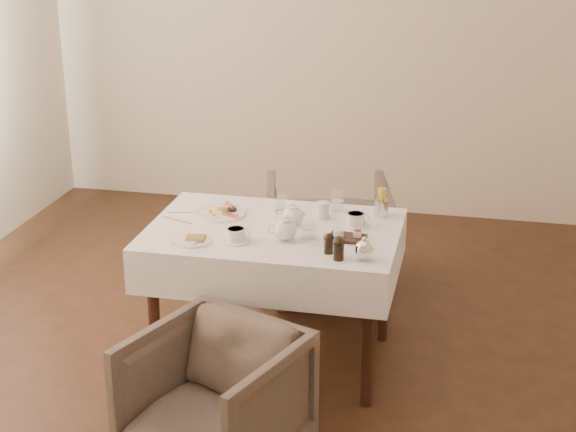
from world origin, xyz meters
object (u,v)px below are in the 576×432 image
(armchair_far, at_px, (327,237))
(teapot_centre, at_px, (293,215))
(table, at_px, (274,249))
(breakfast_plate, at_px, (221,212))
(armchair_near, at_px, (215,400))

(armchair_far, bearing_deg, teapot_centre, 74.77)
(table, bearing_deg, teapot_centre, 29.43)
(breakfast_plate, bearing_deg, teapot_centre, -24.36)
(armchair_far, bearing_deg, breakfast_plate, 47.57)
(breakfast_plate, bearing_deg, armchair_far, 49.21)
(armchair_far, bearing_deg, armchair_near, 71.77)
(table, height_order, armchair_near, table)
(armchair_far, relative_size, teapot_centre, 4.88)
(armchair_far, relative_size, breakfast_plate, 2.84)
(armchair_near, bearing_deg, armchair_far, 106.15)
(breakfast_plate, height_order, teapot_centre, teapot_centre)
(armchair_far, distance_m, breakfast_plate, 0.99)
(table, bearing_deg, armchair_far, 82.64)
(armchair_near, distance_m, teapot_centre, 1.11)
(table, bearing_deg, breakfast_plate, 155.97)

